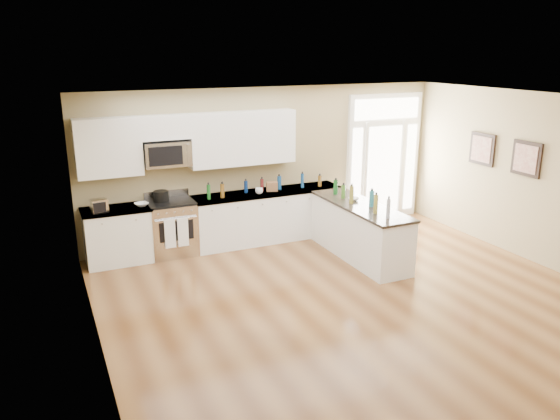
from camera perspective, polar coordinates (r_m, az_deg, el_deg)
name	(u,v)px	position (r m, az deg, el deg)	size (l,w,h in m)	color
ground	(390,324)	(7.42, 11.37, -11.62)	(8.00, 8.00, 0.00)	brown
room_shell	(398,198)	(6.79, 12.18, 1.22)	(8.00, 8.00, 8.00)	tan
back_cabinet_left	(118,237)	(9.49, -16.56, -2.73)	(1.10, 0.66, 0.94)	white
back_cabinet_right	(268,217)	(10.16, -1.29, -0.77)	(2.85, 0.66, 0.94)	white
peninsula_cabinet	(359,233)	(9.43, 8.26, -2.36)	(0.69, 2.32, 0.94)	white
upper_cabinet_left	(108,148)	(9.27, -17.50, 6.25)	(1.04, 0.33, 0.95)	white
upper_cabinet_right	(243,138)	(9.81, -3.93, 7.49)	(1.94, 0.33, 0.95)	white
upper_cabinet_short	(165,127)	(9.38, -11.97, 8.47)	(0.82, 0.33, 0.40)	white
microwave	(167,154)	(9.41, -11.76, 5.79)	(0.78, 0.41, 0.42)	silver
entry_door	(383,158)	(11.46, 10.75, 5.40)	(1.70, 0.10, 2.60)	white
wall_art_near	(482,149)	(10.65, 20.36, 6.00)	(0.05, 0.58, 0.58)	black
wall_art_far	(526,159)	(9.98, 24.34, 4.91)	(0.05, 0.58, 0.58)	black
kitchen_range	(172,228)	(9.62, -11.21, -1.83)	(0.79, 0.70, 1.08)	silver
stockpot	(161,196)	(9.51, -12.32, 1.47)	(0.26, 0.26, 0.20)	black
toaster_oven	(99,206)	(9.17, -18.39, 0.42)	(0.25, 0.20, 0.21)	silver
cardboard_box	(272,186)	(10.03, -0.85, 2.48)	(0.20, 0.15, 0.17)	brown
bowl_left	(141,204)	(9.36, -14.29, 0.58)	(0.22, 0.22, 0.05)	white
bowl_peninsula	(354,199)	(9.48, 7.70, 1.15)	(0.18, 0.18, 0.06)	white
cup_counter	(259,191)	(9.84, -2.20, 2.01)	(0.14, 0.14, 0.11)	white
counter_bottles	(313,191)	(9.51, 3.48, 1.96)	(2.39, 2.43, 0.31)	#19591E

